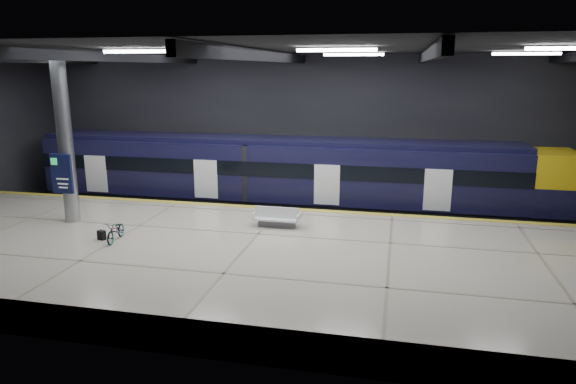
% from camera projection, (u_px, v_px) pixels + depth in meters
% --- Properties ---
extents(ground, '(30.00, 30.00, 0.00)m').
position_uv_depth(ground, '(265.00, 252.00, 20.95)').
color(ground, black).
rests_on(ground, ground).
extents(room_shell, '(30.10, 16.10, 8.05)m').
position_uv_depth(room_shell, '(263.00, 111.00, 19.60)').
color(room_shell, black).
rests_on(room_shell, ground).
extents(platform, '(30.00, 11.00, 1.10)m').
position_uv_depth(platform, '(247.00, 261.00, 18.44)').
color(platform, beige).
rests_on(platform, ground).
extents(safety_strip, '(30.00, 0.40, 0.01)m').
position_uv_depth(safety_strip, '(280.00, 208.00, 23.30)').
color(safety_strip, gold).
rests_on(safety_strip, platform).
extents(rails, '(30.00, 1.52, 0.16)m').
position_uv_depth(rails, '(293.00, 214.00, 26.15)').
color(rails, gray).
rests_on(rails, ground).
extents(train, '(29.40, 2.84, 3.79)m').
position_uv_depth(train, '(307.00, 176.00, 25.53)').
color(train, black).
rests_on(train, ground).
extents(bench, '(1.85, 0.77, 0.82)m').
position_uv_depth(bench, '(277.00, 220.00, 20.58)').
color(bench, '#595B60').
rests_on(bench, platform).
extents(bicycle, '(0.71, 1.52, 0.77)m').
position_uv_depth(bicycle, '(116.00, 231.00, 18.87)').
color(bicycle, '#99999E').
rests_on(bicycle, platform).
extents(pannier_bag, '(0.34, 0.27, 0.35)m').
position_uv_depth(pannier_bag, '(102.00, 235.00, 19.04)').
color(pannier_bag, black).
rests_on(pannier_bag, platform).
extents(info_column, '(0.90, 0.78, 6.90)m').
position_uv_depth(info_column, '(65.00, 141.00, 20.58)').
color(info_column, '#9EA0A5').
rests_on(info_column, platform).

